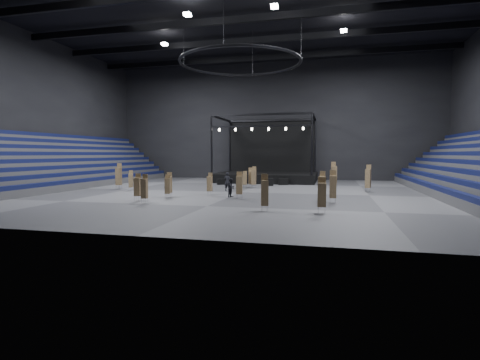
% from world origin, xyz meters
% --- Properties ---
extents(floor, '(50.00, 50.00, 0.00)m').
position_xyz_m(floor, '(0.00, 0.00, 0.00)').
color(floor, '#4F4F51').
rests_on(floor, ground).
extents(ceiling, '(50.00, 42.00, 0.20)m').
position_xyz_m(ceiling, '(0.00, 0.00, 18.00)').
color(ceiling, black).
rests_on(ceiling, wall_back).
extents(wall_back, '(50.00, 0.20, 18.00)m').
position_xyz_m(wall_back, '(0.00, 21.00, 9.00)').
color(wall_back, black).
rests_on(wall_back, ground).
extents(wall_front, '(50.00, 0.20, 18.00)m').
position_xyz_m(wall_front, '(0.00, -21.00, 9.00)').
color(wall_front, black).
rests_on(wall_front, ground).
extents(wall_left, '(0.20, 42.00, 18.00)m').
position_xyz_m(wall_left, '(-25.00, 0.00, 9.00)').
color(wall_left, black).
rests_on(wall_left, ground).
extents(bleachers_left, '(7.20, 40.00, 6.40)m').
position_xyz_m(bleachers_left, '(-22.94, 0.00, 1.73)').
color(bleachers_left, '#454547').
rests_on(bleachers_left, floor).
extents(stage, '(14.00, 10.00, 9.20)m').
position_xyz_m(stage, '(0.00, 16.24, 1.45)').
color(stage, black).
rests_on(stage, floor).
extents(truss_ring, '(12.30, 12.30, 5.15)m').
position_xyz_m(truss_ring, '(-0.00, 0.00, 13.00)').
color(truss_ring, black).
rests_on(truss_ring, ceiling).
extents(roof_girders, '(49.00, 30.35, 0.70)m').
position_xyz_m(roof_girders, '(0.00, -0.00, 17.20)').
color(roof_girders, black).
rests_on(roof_girders, ceiling).
extents(floodlights, '(28.60, 16.60, 0.25)m').
position_xyz_m(floodlights, '(0.00, -4.00, 16.60)').
color(floodlights, white).
rests_on(floodlights, roof_girders).
extents(flight_case_left, '(1.21, 0.88, 0.72)m').
position_xyz_m(flight_case_left, '(-4.62, 8.68, 0.36)').
color(flight_case_left, black).
rests_on(flight_case_left, floor).
extents(flight_case_mid, '(1.49, 1.05, 0.90)m').
position_xyz_m(flight_case_mid, '(1.43, 8.30, 0.45)').
color(flight_case_mid, black).
rests_on(flight_case_mid, floor).
extents(flight_case_right, '(1.34, 0.89, 0.82)m').
position_xyz_m(flight_case_right, '(3.13, 10.06, 0.41)').
color(flight_case_right, black).
rests_on(flight_case_right, floor).
extents(chair_stack_0, '(0.55, 0.55, 2.29)m').
position_xyz_m(chair_stack_0, '(-6.71, -8.73, 1.20)').
color(chair_stack_0, silver).
rests_on(chair_stack_0, floor).
extents(chair_stack_1, '(0.60, 0.60, 2.38)m').
position_xyz_m(chair_stack_1, '(1.28, -5.62, 1.26)').
color(chair_stack_1, silver).
rests_on(chair_stack_1, floor).
extents(chair_stack_2, '(0.59, 0.59, 2.87)m').
position_xyz_m(chair_stack_2, '(-14.00, 0.25, 1.48)').
color(chair_stack_2, silver).
rests_on(chair_stack_2, floor).
extents(chair_stack_3, '(0.56, 0.56, 2.52)m').
position_xyz_m(chair_stack_3, '(8.27, -5.88, 1.29)').
color(chair_stack_3, silver).
rests_on(chair_stack_3, floor).
extents(chair_stack_4, '(0.57, 0.57, 2.40)m').
position_xyz_m(chair_stack_4, '(8.41, -11.99, 1.28)').
color(chair_stack_4, silver).
rests_on(chair_stack_4, floor).
extents(chair_stack_5, '(0.55, 0.55, 2.09)m').
position_xyz_m(chair_stack_5, '(-5.13, -6.26, 1.11)').
color(chair_stack_5, silver).
rests_on(chair_stack_5, floor).
extents(chair_stack_6, '(0.54, 0.54, 2.64)m').
position_xyz_m(chair_stack_6, '(9.14, -6.53, 1.36)').
color(chair_stack_6, silver).
rests_on(chair_stack_6, floor).
extents(chair_stack_7, '(0.51, 0.51, 2.26)m').
position_xyz_m(chair_stack_7, '(-5.29, -5.66, 1.19)').
color(chair_stack_7, silver).
rests_on(chair_stack_7, floor).
extents(chair_stack_8, '(0.59, 0.59, 2.56)m').
position_xyz_m(chair_stack_8, '(4.62, -11.99, 1.32)').
color(chair_stack_8, silver).
rests_on(chair_stack_8, floor).
extents(chair_stack_9, '(0.70, 0.70, 3.00)m').
position_xyz_m(chair_stack_9, '(9.31, 7.76, 1.53)').
color(chair_stack_9, silver).
rests_on(chair_stack_9, floor).
extents(chair_stack_10, '(0.64, 0.64, 2.81)m').
position_xyz_m(chair_stack_10, '(12.70, 3.48, 1.43)').
color(chair_stack_10, silver).
rests_on(chair_stack_10, floor).
extents(chair_stack_11, '(0.52, 0.52, 2.17)m').
position_xyz_m(chair_stack_11, '(-11.81, -0.95, 1.12)').
color(chair_stack_11, silver).
rests_on(chair_stack_11, floor).
extents(chair_stack_12, '(0.47, 0.47, 2.12)m').
position_xyz_m(chair_stack_12, '(-2.27, -3.03, 1.11)').
color(chair_stack_12, silver).
rests_on(chair_stack_12, floor).
extents(chair_stack_13, '(0.61, 0.61, 2.32)m').
position_xyz_m(chair_stack_13, '(-0.13, 5.69, 1.21)').
color(chair_stack_13, silver).
rests_on(chair_stack_13, floor).
extents(chair_stack_14, '(0.54, 0.54, 2.48)m').
position_xyz_m(chair_stack_14, '(0.36, 5.07, 1.28)').
color(chair_stack_14, silver).
rests_on(chair_stack_14, floor).
extents(chair_stack_15, '(0.51, 0.51, 1.94)m').
position_xyz_m(chair_stack_15, '(-0.64, 4.86, 1.04)').
color(chair_stack_15, silver).
rests_on(chair_stack_15, floor).
extents(chair_stack_16, '(0.47, 0.47, 2.31)m').
position_xyz_m(chair_stack_16, '(-5.47, -9.87, 1.19)').
color(chair_stack_16, silver).
rests_on(chair_stack_16, floor).
extents(man_center, '(0.75, 0.50, 2.02)m').
position_xyz_m(man_center, '(-1.60, 0.85, 1.01)').
color(man_center, black).
rests_on(man_center, floor).
extents(crew_member, '(0.82, 0.96, 1.69)m').
position_xyz_m(crew_member, '(0.26, -4.35, 0.85)').
color(crew_member, black).
rests_on(crew_member, floor).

